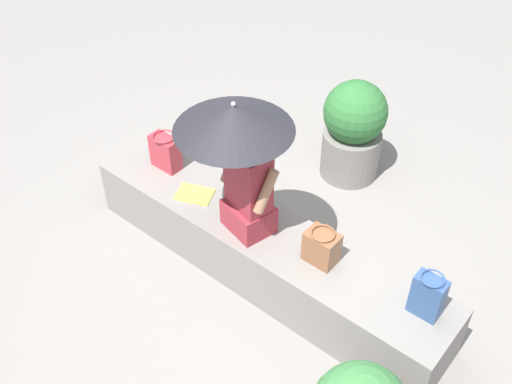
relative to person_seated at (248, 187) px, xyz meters
name	(u,v)px	position (x,y,z in m)	size (l,w,h in m)	color
ground_plane	(263,273)	(0.10, 0.05, -0.88)	(14.00, 14.00, 0.00)	gray
stone_bench	(263,252)	(0.10, 0.05, -0.63)	(3.03, 0.58, 0.49)	gray
person_seated	(248,187)	(0.00, 0.00, 0.00)	(0.50, 0.35, 0.90)	#992D38
parasol	(234,118)	(-0.09, -0.03, 0.55)	(0.81, 0.81, 1.06)	#B7B7BC
handbag_black	(322,247)	(0.60, 0.07, -0.26)	(0.23, 0.17, 0.27)	brown
tote_bag_canvas	(428,296)	(1.37, 0.12, -0.22)	(0.20, 0.15, 0.33)	#335184
shoulder_bag_spare	(165,152)	(-0.98, 0.11, -0.24)	(0.25, 0.19, 0.31)	#B2333D
magazine	(195,194)	(-0.56, 0.00, -0.38)	(0.28, 0.20, 0.01)	#EAE04C
planter_far	(353,129)	(-0.08, 1.54, -0.39)	(0.57, 0.57, 0.96)	gray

